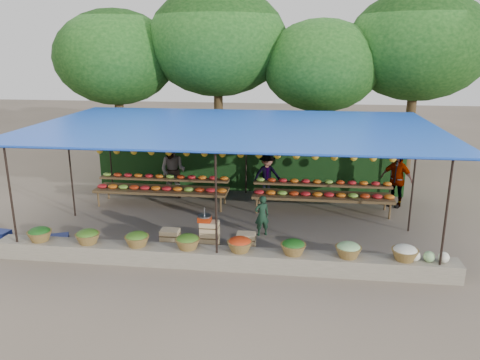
# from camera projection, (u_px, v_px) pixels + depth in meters

# --- Properties ---
(ground) EXTENTS (60.00, 60.00, 0.00)m
(ground) POSITION_uv_depth(u_px,v_px,m) (235.00, 223.00, 13.37)
(ground) COLOR brown
(ground) RESTS_ON ground
(stone_curb) EXTENTS (10.60, 0.55, 0.40)m
(stone_curb) POSITION_uv_depth(u_px,v_px,m) (218.00, 258.00, 10.69)
(stone_curb) COLOR #6A6455
(stone_curb) RESTS_ON ground
(stall_canopy) EXTENTS (10.80, 6.60, 2.82)m
(stall_canopy) POSITION_uv_depth(u_px,v_px,m) (235.00, 130.00, 12.69)
(stall_canopy) COLOR black
(stall_canopy) RESTS_ON ground
(produce_baskets) EXTENTS (8.98, 0.58, 0.34)m
(produce_baskets) POSITION_uv_depth(u_px,v_px,m) (214.00, 243.00, 10.60)
(produce_baskets) COLOR brown
(produce_baskets) RESTS_ON stone_curb
(netting_backdrop) EXTENTS (10.60, 0.06, 2.50)m
(netting_backdrop) POSITION_uv_depth(u_px,v_px,m) (247.00, 156.00, 16.03)
(netting_backdrop) COLOR #1B3F16
(netting_backdrop) RESTS_ON ground
(tree_row) EXTENTS (16.51, 5.50, 7.12)m
(tree_row) POSITION_uv_depth(u_px,v_px,m) (269.00, 51.00, 17.83)
(tree_row) COLOR #392615
(tree_row) RESTS_ON ground
(fruit_table_left) EXTENTS (4.21, 0.95, 0.93)m
(fruit_table_left) POSITION_uv_depth(u_px,v_px,m) (162.00, 186.00, 14.79)
(fruit_table_left) COLOR #46351C
(fruit_table_left) RESTS_ON ground
(fruit_table_right) EXTENTS (4.21, 0.95, 0.93)m
(fruit_table_right) POSITION_uv_depth(u_px,v_px,m) (322.00, 192.00, 14.19)
(fruit_table_right) COLOR #46351C
(fruit_table_right) RESTS_ON ground
(crate_counter) EXTENTS (2.35, 0.34, 0.77)m
(crate_counter) POSITION_uv_depth(u_px,v_px,m) (209.00, 239.00, 11.46)
(crate_counter) COLOR tan
(crate_counter) RESTS_ON ground
(weighing_scale) EXTENTS (0.33, 0.33, 0.36)m
(weighing_scale) POSITION_uv_depth(u_px,v_px,m) (205.00, 218.00, 11.32)
(weighing_scale) COLOR #B22E0E
(weighing_scale) RESTS_ON crate_counter
(vendor_seated) EXTENTS (0.48, 0.41, 1.11)m
(vendor_seated) POSITION_uv_depth(u_px,v_px,m) (262.00, 216.00, 12.37)
(vendor_seated) COLOR #173321
(vendor_seated) RESTS_ON ground
(customer_left) EXTENTS (1.01, 0.85, 1.85)m
(customer_left) POSITION_uv_depth(u_px,v_px,m) (173.00, 171.00, 15.40)
(customer_left) COLOR slate
(customer_left) RESTS_ON ground
(customer_mid) EXTENTS (1.10, 0.87, 1.49)m
(customer_mid) POSITION_uv_depth(u_px,v_px,m) (267.00, 175.00, 15.54)
(customer_mid) COLOR slate
(customer_mid) RESTS_ON ground
(customer_right) EXTENTS (1.09, 0.93, 1.75)m
(customer_right) POSITION_uv_depth(u_px,v_px,m) (396.00, 179.00, 14.58)
(customer_right) COLOR slate
(customer_right) RESTS_ON ground
(blue_crate_front) EXTENTS (0.60, 0.52, 0.30)m
(blue_crate_front) POSITION_uv_depth(u_px,v_px,m) (59.00, 241.00, 11.76)
(blue_crate_front) COLOR navy
(blue_crate_front) RESTS_ON ground
(blue_crate_back) EXTENTS (0.54, 0.41, 0.30)m
(blue_crate_back) POSITION_uv_depth(u_px,v_px,m) (0.00, 236.00, 12.03)
(blue_crate_back) COLOR navy
(blue_crate_back) RESTS_ON ground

